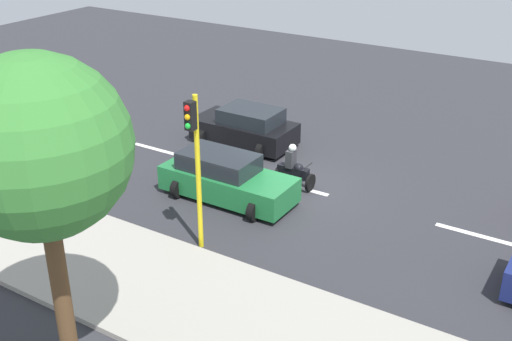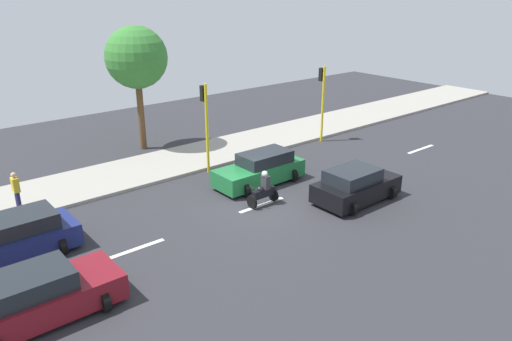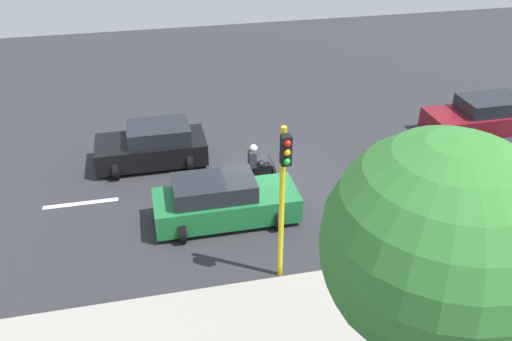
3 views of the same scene
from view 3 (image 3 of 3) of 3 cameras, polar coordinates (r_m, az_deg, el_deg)
The scene contains 11 objects.
ground_plane at distance 18.79m, azimuth 0.24°, elevation -1.43°, with size 40.00×60.00×0.10m, color #2D2D33.
sidewalk at distance 13.51m, azimuth 7.09°, elevation -16.58°, with size 4.00×60.00×0.15m, color #9E998E.
lane_stripe_north at distance 18.59m, azimuth -18.13°, elevation -3.35°, with size 0.20×2.40×0.01m, color white.
lane_stripe_mid at distance 18.76m, azimuth 0.24°, elevation -1.29°, with size 0.20×2.40×0.01m, color white.
lane_stripe_south at distance 20.75m, azimuth 16.63°, elevation 0.68°, with size 0.20×2.40×0.01m, color white.
car_black at distance 20.01m, azimuth -10.90°, elevation 2.63°, with size 2.32×3.96×1.52m.
car_green at distance 16.55m, azimuth -3.49°, elevation -3.28°, with size 2.14×4.42×1.52m.
car_maroon at distance 23.73m, azimuth 22.97°, elevation 5.29°, with size 2.31×4.42×1.52m.
motorcycle at distance 18.40m, azimuth -0.05°, elevation 0.34°, with size 0.60×1.30×1.53m.
traffic_light_corner at distance 13.13m, azimuth 2.92°, elevation -1.66°, with size 0.49×0.24×4.50m.
street_tree_center at distance 8.05m, azimuth 18.84°, elevation -7.76°, with size 3.39×3.39×6.90m.
Camera 3 is at (15.51, -3.53, 9.96)m, focal length 37.59 mm.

